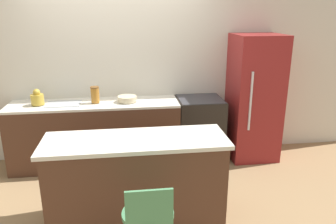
% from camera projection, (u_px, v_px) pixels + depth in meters
% --- Properties ---
extents(ground_plane, '(14.00, 14.00, 0.00)m').
position_uv_depth(ground_plane, '(122.00, 172.00, 4.36)').
color(ground_plane, '#8E704C').
extents(wall_back, '(8.00, 0.06, 2.60)m').
position_uv_depth(wall_back, '(118.00, 67.00, 4.57)').
color(wall_back, beige).
rests_on(wall_back, ground_plane).
extents(back_counter, '(2.24, 0.58, 0.89)m').
position_uv_depth(back_counter, '(96.00, 134.00, 4.48)').
color(back_counter, '#4C2D1E').
rests_on(back_counter, ground_plane).
extents(kitchen_island, '(1.79, 0.61, 0.89)m').
position_uv_depth(kitchen_island, '(137.00, 179.00, 3.29)').
color(kitchen_island, '#4C2D1E').
rests_on(kitchen_island, ground_plane).
extents(oven_range, '(0.63, 0.59, 0.89)m').
position_uv_depth(oven_range, '(199.00, 129.00, 4.66)').
color(oven_range, black).
rests_on(oven_range, ground_plane).
extents(refrigerator, '(0.65, 0.65, 1.76)m').
position_uv_depth(refrigerator, '(254.00, 98.00, 4.61)').
color(refrigerator, maroon).
rests_on(refrigerator, ground_plane).
extents(kettle, '(0.16, 0.16, 0.21)m').
position_uv_depth(kettle, '(37.00, 98.00, 4.22)').
color(kettle, '#B29333').
rests_on(kettle, back_counter).
extents(mixing_bowl, '(0.26, 0.26, 0.07)m').
position_uv_depth(mixing_bowl, '(127.00, 99.00, 4.38)').
color(mixing_bowl, '#C1B28E').
rests_on(mixing_bowl, back_counter).
extents(canister_jar, '(0.11, 0.11, 0.21)m').
position_uv_depth(canister_jar, '(95.00, 95.00, 4.30)').
color(canister_jar, '#9E6623').
rests_on(canister_jar, back_counter).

